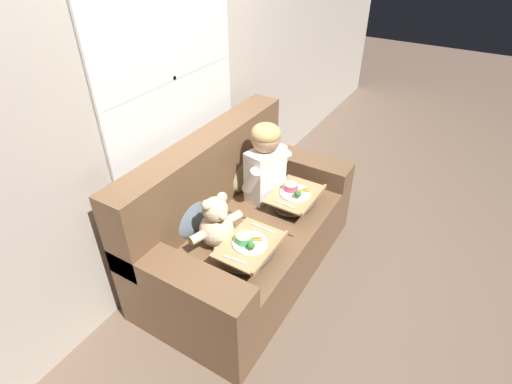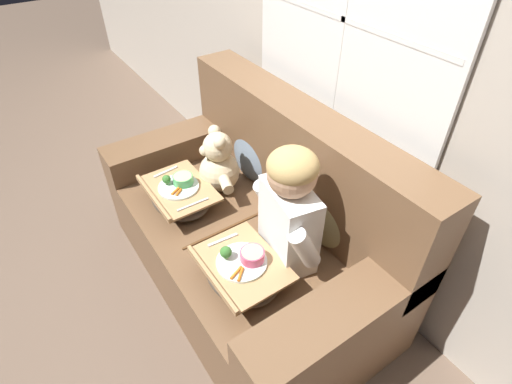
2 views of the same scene
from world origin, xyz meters
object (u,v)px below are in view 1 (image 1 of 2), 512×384
lap_tray_child (295,199)px  couch (240,228)px  child_figure (266,158)px  lap_tray_teddy (250,249)px  throw_pillow_behind_teddy (188,211)px  throw_pillow_behind_child (240,168)px  teddy_bear (217,225)px

lap_tray_child → couch: bearing=138.5°
couch → child_figure: bearing=-4.8°
child_figure → lap_tray_teddy: size_ratio=1.42×
throw_pillow_behind_teddy → lap_tray_child: bearing=-37.3°
throw_pillow_behind_child → throw_pillow_behind_teddy: throw_pillow_behind_child is taller
couch → teddy_bear: 0.40m
child_figure → lap_tray_teddy: (-0.60, -0.24, -0.26)m
throw_pillow_behind_teddy → lap_tray_teddy: 0.47m
teddy_bear → lap_tray_child: (0.60, -0.24, -0.09)m
teddy_bear → lap_tray_child: teddy_bear is taller
throw_pillow_behind_child → throw_pillow_behind_teddy: bearing=180.0°
throw_pillow_behind_child → lap_tray_child: (0.00, -0.46, -0.11)m
throw_pillow_behind_child → teddy_bear: (-0.60, -0.22, -0.02)m
throw_pillow_behind_child → lap_tray_teddy: size_ratio=0.90×
child_figure → throw_pillow_behind_child: bearing=89.9°
child_figure → lap_tray_teddy: 0.70m
couch → teddy_bear: size_ratio=4.23×
couch → lap_tray_teddy: (-0.30, -0.27, 0.16)m
throw_pillow_behind_child → throw_pillow_behind_teddy: 0.60m
throw_pillow_behind_teddy → lap_tray_child: 0.77m
lap_tray_teddy → teddy_bear: bearing=90.2°
throw_pillow_behind_teddy → teddy_bear: bearing=-90.4°
child_figure → teddy_bear: child_figure is taller
throw_pillow_behind_child → lap_tray_teddy: 0.77m
child_figure → lap_tray_child: (0.00, -0.24, -0.26)m
teddy_bear → throw_pillow_behind_teddy: bearing=89.6°
lap_tray_teddy → throw_pillow_behind_child: bearing=37.3°
throw_pillow_behind_child → teddy_bear: 0.64m
lap_tray_child → lap_tray_teddy: lap_tray_child is taller
couch → throw_pillow_behind_teddy: (-0.30, 0.19, 0.27)m
child_figure → lap_tray_child: 0.35m
couch → throw_pillow_behind_teddy: 0.45m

